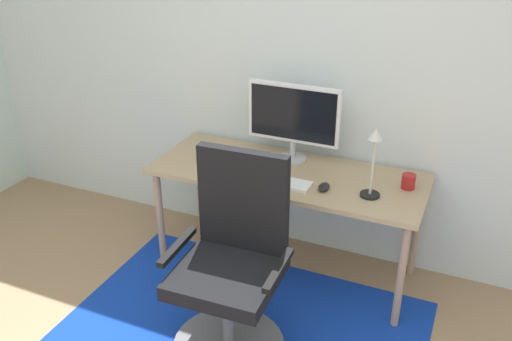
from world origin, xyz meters
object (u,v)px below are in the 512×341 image
Objects in this scene: monitor at (294,116)px; coffee_cup at (408,181)px; keyboard at (275,181)px; desk at (287,181)px; cell_phone at (213,151)px; computer_mouse at (324,187)px; office_chair at (232,279)px; desk_lamp at (374,154)px.

monitor reaches higher than coffee_cup.
monitor is 0.44m from keyboard.
desk is 11.83× the size of cell_phone.
keyboard is 0.29m from computer_mouse.
office_chair is at bearing -89.08° from keyboard.
office_chair is at bearing -90.85° from desk.
desk is at bearing 86.83° from office_chair.
desk_lamp is (1.07, -0.18, 0.25)m from cell_phone.
computer_mouse reaches higher than keyboard.
coffee_cup is (0.72, 0.24, 0.03)m from keyboard.
cell_phone reaches higher than desk.
monitor reaches higher than desk_lamp.
coffee_cup is at bearing -8.32° from monitor.
desk_lamp is (0.55, 0.06, 0.25)m from keyboard.
cell_phone is at bearing 170.23° from desk_lamp.
monitor is at bearing 101.69° from desk.
office_chair reaches higher than coffee_cup.
monitor is at bearing 134.03° from computer_mouse.
desk_lamp is (0.56, -0.29, -0.03)m from monitor.
office_chair is (0.01, -0.60, -0.28)m from keyboard.
desk is at bearing 153.36° from computer_mouse.
coffee_cup is at bearing 45.35° from desk_lamp.
office_chair reaches higher than computer_mouse.
monitor is 5.62× the size of computer_mouse.
office_chair reaches higher than cell_phone.
coffee_cup is at bearing 18.00° from keyboard.
coffee_cup is 0.61× the size of cell_phone.
coffee_cup reaches higher than cell_phone.
monitor is 1.45× the size of desk_lamp.
computer_mouse reaches higher than cell_phone.
monitor is at bearing 153.01° from desk_lamp.
keyboard reaches higher than desk.
monitor is 1.10m from office_chair.
desk_lamp reaches higher than cell_phone.
cell_phone is 0.35× the size of desk_lamp.
monitor is 0.54× the size of office_chair.
computer_mouse is 0.85m from cell_phone.
computer_mouse is 0.35m from desk_lamp.
keyboard is (0.02, -0.34, -0.28)m from monitor.
desk is 0.56m from cell_phone.
keyboard is 0.66m from office_chair.
desk is at bearing -78.31° from monitor.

